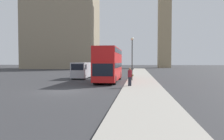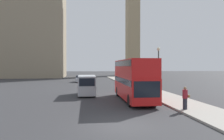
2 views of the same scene
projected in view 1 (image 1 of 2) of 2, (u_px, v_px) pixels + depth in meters
ground_plane at (62, 91)px, 18.59m from camera, size 300.00×300.00×0.00m
sidewalk_strip at (143, 92)px, 17.78m from camera, size 3.71×120.00×0.15m
clock_tower at (165, 2)px, 90.71m from camera, size 5.52×5.69×53.67m
building_block_distant at (62, 30)px, 81.38m from camera, size 25.68×15.87×34.70m
red_double_decker_bus at (109, 63)px, 27.52m from camera, size 2.52×10.05×4.21m
white_van at (82, 70)px, 32.73m from camera, size 2.07×5.08×2.41m
pedestrian at (130, 77)px, 21.48m from camera, size 0.56×0.40×1.78m
street_lamp at (132, 52)px, 27.74m from camera, size 0.36×0.36×5.45m
parked_sedan at (100, 69)px, 56.05m from camera, size 1.88×4.53×1.52m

